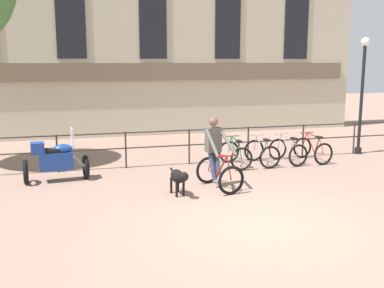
# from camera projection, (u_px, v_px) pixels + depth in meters

# --- Properties ---
(ground_plane) EXTENTS (60.00, 60.00, 0.00)m
(ground_plane) POSITION_uv_depth(u_px,v_px,m) (262.00, 224.00, 8.45)
(ground_plane) COLOR #8E7060
(canal_railing) EXTENTS (15.05, 0.05, 1.05)m
(canal_railing) POSITION_uv_depth(u_px,v_px,m) (189.00, 141.00, 13.25)
(canal_railing) COLOR #2D2B28
(canal_railing) RESTS_ON ground_plane
(cyclist_with_bike) EXTENTS (0.89, 1.28, 1.70)m
(cyclist_with_bike) POSITION_uv_depth(u_px,v_px,m) (217.00, 157.00, 10.76)
(cyclist_with_bike) COLOR black
(cyclist_with_bike) RESTS_ON ground_plane
(dog) EXTENTS (0.33, 0.97, 0.62)m
(dog) POSITION_uv_depth(u_px,v_px,m) (179.00, 177.00, 10.15)
(dog) COLOR black
(dog) RESTS_ON ground_plane
(parked_motorcycle) EXTENTS (1.65, 0.78, 1.35)m
(parked_motorcycle) POSITION_uv_depth(u_px,v_px,m) (55.00, 160.00, 11.36)
(parked_motorcycle) COLOR black
(parked_motorcycle) RESTS_ON ground_plane
(parked_bicycle_near_lamp) EXTENTS (0.67, 1.11, 0.86)m
(parked_bicycle_near_lamp) POSITION_uv_depth(u_px,v_px,m) (235.00, 154.00, 13.00)
(parked_bicycle_near_lamp) COLOR black
(parked_bicycle_near_lamp) RESTS_ON ground_plane
(parked_bicycle_mid_left) EXTENTS (0.70, 1.13, 0.86)m
(parked_bicycle_mid_left) POSITION_uv_depth(u_px,v_px,m) (262.00, 153.00, 13.23)
(parked_bicycle_mid_left) COLOR black
(parked_bicycle_mid_left) RESTS_ON ground_plane
(parked_bicycle_mid_right) EXTENTS (0.80, 1.19, 0.86)m
(parked_bicycle_mid_right) POSITION_uv_depth(u_px,v_px,m) (288.00, 151.00, 13.45)
(parked_bicycle_mid_right) COLOR black
(parked_bicycle_mid_right) RESTS_ON ground_plane
(parked_bicycle_far_end) EXTENTS (0.77, 1.17, 0.86)m
(parked_bicycle_far_end) POSITION_uv_depth(u_px,v_px,m) (313.00, 150.00, 13.67)
(parked_bicycle_far_end) COLOR black
(parked_bicycle_far_end) RESTS_ON ground_plane
(street_lamp) EXTENTS (0.28, 0.28, 3.77)m
(street_lamp) POSITION_uv_depth(u_px,v_px,m) (362.00, 89.00, 14.50)
(street_lamp) COLOR black
(street_lamp) RESTS_ON ground_plane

